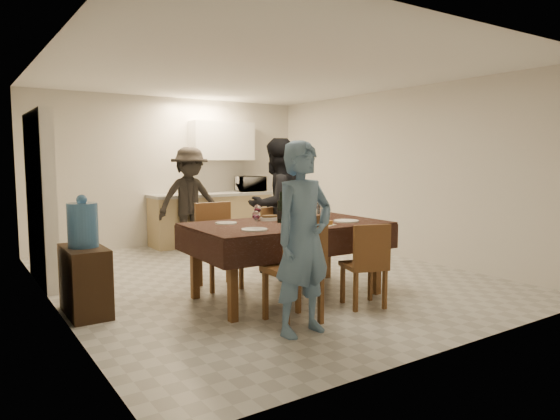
# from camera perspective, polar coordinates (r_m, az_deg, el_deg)

# --- Properties ---
(floor) EXTENTS (5.00, 6.00, 0.02)m
(floor) POSITION_cam_1_polar(r_m,az_deg,el_deg) (6.60, -2.20, -7.54)
(floor) COLOR #BBBBB6
(floor) RESTS_ON ground
(ceiling) EXTENTS (5.00, 6.00, 0.02)m
(ceiling) POSITION_cam_1_polar(r_m,az_deg,el_deg) (6.51, -2.30, 15.32)
(ceiling) COLOR white
(ceiling) RESTS_ON wall_back
(wall_back) EXTENTS (5.00, 0.02, 2.60)m
(wall_back) POSITION_cam_1_polar(r_m,az_deg,el_deg) (9.12, -12.16, 4.33)
(wall_back) COLOR silver
(wall_back) RESTS_ON floor
(wall_front) EXTENTS (5.00, 0.02, 2.60)m
(wall_front) POSITION_cam_1_polar(r_m,az_deg,el_deg) (4.17, 19.80, 2.28)
(wall_front) COLOR silver
(wall_front) RESTS_ON floor
(wall_left) EXTENTS (0.02, 6.00, 2.60)m
(wall_left) POSITION_cam_1_polar(r_m,az_deg,el_deg) (5.55, -24.88, 2.91)
(wall_left) COLOR silver
(wall_left) RESTS_ON floor
(wall_right) EXTENTS (0.02, 6.00, 2.60)m
(wall_right) POSITION_cam_1_polar(r_m,az_deg,el_deg) (8.02, 13.22, 4.09)
(wall_right) COLOR silver
(wall_right) RESTS_ON floor
(stub_partition) EXTENTS (0.15, 1.40, 2.10)m
(stub_partition) POSITION_cam_1_polar(r_m,az_deg,el_deg) (6.76, -25.70, 1.21)
(stub_partition) COLOR silver
(stub_partition) RESTS_ON floor
(kitchen_base_cabinet) EXTENTS (2.20, 0.60, 0.86)m
(kitchen_base_cabinet) POSITION_cam_1_polar(r_m,az_deg,el_deg) (9.13, -7.79, -1.07)
(kitchen_base_cabinet) COLOR tan
(kitchen_base_cabinet) RESTS_ON floor
(kitchen_worktop) EXTENTS (2.24, 0.64, 0.05)m
(kitchen_worktop) POSITION_cam_1_polar(r_m,az_deg,el_deg) (9.09, -7.84, 1.78)
(kitchen_worktop) COLOR #A3A29E
(kitchen_worktop) RESTS_ON kitchen_base_cabinet
(upper_cabinet) EXTENTS (1.20, 0.34, 0.70)m
(upper_cabinet) POSITION_cam_1_polar(r_m,az_deg,el_deg) (9.33, -6.63, 7.83)
(upper_cabinet) COLOR white
(upper_cabinet) RESTS_ON wall_back
(dining_table) EXTENTS (2.16, 1.30, 0.83)m
(dining_table) POSITION_cam_1_polar(r_m,az_deg,el_deg) (5.51, 0.82, -1.85)
(dining_table) COLOR black
(dining_table) RESTS_ON floor
(chair_near_left) EXTENTS (0.48, 0.48, 0.56)m
(chair_near_left) POSITION_cam_1_polar(r_m,az_deg,el_deg) (4.60, 2.18, -5.49)
(chair_near_left) COLOR brown
(chair_near_left) RESTS_ON floor
(chair_near_right) EXTENTS (0.50, 0.51, 0.48)m
(chair_near_right) POSITION_cam_1_polar(r_m,az_deg,el_deg) (5.20, 10.19, -5.26)
(chair_near_right) COLOR brown
(chair_near_right) RESTS_ON floor
(chair_far_left) EXTENTS (0.48, 0.48, 0.54)m
(chair_far_left) POSITION_cam_1_polar(r_m,az_deg,el_deg) (5.87, -6.45, -3.16)
(chair_far_left) COLOR brown
(chair_far_left) RESTS_ON floor
(chair_far_right) EXTENTS (0.47, 0.47, 0.49)m
(chair_far_right) POSITION_cam_1_polar(r_m,az_deg,el_deg) (6.34, 0.77, -3.00)
(chair_far_right) COLOR brown
(chair_far_right) RESTS_ON floor
(console) EXTENTS (0.36, 0.73, 0.67)m
(console) POSITION_cam_1_polar(r_m,az_deg,el_deg) (5.33, -21.39, -7.53)
(console) COLOR black
(console) RESTS_ON floor
(water_jug) EXTENTS (0.29, 0.29, 0.43)m
(water_jug) POSITION_cam_1_polar(r_m,az_deg,el_deg) (5.23, -21.62, -1.62)
(water_jug) COLOR teal
(water_jug) RESTS_ON console
(wine_bottle) EXTENTS (0.08, 0.08, 0.34)m
(wine_bottle) POSITION_cam_1_polar(r_m,az_deg,el_deg) (5.50, 0.10, 0.33)
(wine_bottle) COLOR black
(wine_bottle) RESTS_ON dining_table
(water_pitcher) EXTENTS (0.14, 0.14, 0.21)m
(water_pitcher) POSITION_cam_1_polar(r_m,az_deg,el_deg) (5.66, 4.03, -0.18)
(water_pitcher) COLOR white
(water_pitcher) RESTS_ON dining_table
(savoury_tart) EXTENTS (0.47, 0.41, 0.05)m
(savoury_tart) POSITION_cam_1_polar(r_m,az_deg,el_deg) (5.26, 4.07, -1.56)
(savoury_tart) COLOR #B28434
(savoury_tart) RESTS_ON dining_table
(salad_bowl) EXTENTS (0.19, 0.19, 0.07)m
(salad_bowl) POSITION_cam_1_polar(r_m,az_deg,el_deg) (5.82, 2.25, -0.70)
(salad_bowl) COLOR silver
(salad_bowl) RESTS_ON dining_table
(mushroom_dish) EXTENTS (0.21, 0.21, 0.04)m
(mushroom_dish) POSITION_cam_1_polar(r_m,az_deg,el_deg) (5.71, -1.18, -1.00)
(mushroom_dish) COLOR silver
(mushroom_dish) RESTS_ON dining_table
(wine_glass_a) EXTENTS (0.08, 0.08, 0.19)m
(wine_glass_a) POSITION_cam_1_polar(r_m,az_deg,el_deg) (4.99, -2.75, -1.14)
(wine_glass_a) COLOR white
(wine_glass_a) RESTS_ON dining_table
(wine_glass_b) EXTENTS (0.09, 0.09, 0.20)m
(wine_glass_b) POSITION_cam_1_polar(r_m,az_deg,el_deg) (6.02, 3.79, 0.12)
(wine_glass_b) COLOR white
(wine_glass_b) RESTS_ON dining_table
(wine_glass_c) EXTENTS (0.08, 0.08, 0.19)m
(wine_glass_c) POSITION_cam_1_polar(r_m,az_deg,el_deg) (5.64, -2.58, -0.31)
(wine_glass_c) COLOR white
(wine_glass_c) RESTS_ON dining_table
(plate_near_left) EXTENTS (0.26, 0.26, 0.01)m
(plate_near_left) POSITION_cam_1_polar(r_m,az_deg,el_deg) (4.94, -2.95, -2.24)
(plate_near_left) COLOR silver
(plate_near_left) RESTS_ON dining_table
(plate_near_right) EXTENTS (0.28, 0.28, 0.02)m
(plate_near_right) POSITION_cam_1_polar(r_m,az_deg,el_deg) (5.64, 7.59, -1.25)
(plate_near_right) COLOR silver
(plate_near_right) RESTS_ON dining_table
(plate_far_left) EXTENTS (0.23, 0.23, 0.01)m
(plate_far_left) POSITION_cam_1_polar(r_m,az_deg,el_deg) (5.46, -6.17, -1.49)
(plate_far_left) COLOR silver
(plate_far_left) RESTS_ON dining_table
(plate_far_right) EXTENTS (0.26, 0.26, 0.02)m
(plate_far_right) POSITION_cam_1_polar(r_m,az_deg,el_deg) (6.10, 3.87, -0.67)
(plate_far_right) COLOR silver
(plate_far_right) RESTS_ON dining_table
(microwave) EXTENTS (0.51, 0.35, 0.28)m
(microwave) POSITION_cam_1_polar(r_m,az_deg,el_deg) (9.46, -3.37, 3.00)
(microwave) COLOR white
(microwave) RESTS_ON kitchen_worktop
(person_near) EXTENTS (0.65, 0.46, 1.69)m
(person_near) POSITION_cam_1_polar(r_m,az_deg,el_deg) (4.35, 2.69, -3.27)
(person_near) COLOR slate
(person_near) RESTS_ON floor
(person_far) EXTENTS (0.95, 0.78, 1.80)m
(person_far) POSITION_cam_1_polar(r_m,az_deg,el_deg) (6.67, -0.39, 0.46)
(person_far) COLOR black
(person_far) RESTS_ON floor
(person_kitchen) EXTENTS (1.11, 0.64, 1.72)m
(person_kitchen) POSITION_cam_1_polar(r_m,az_deg,el_deg) (8.43, -10.25, 1.24)
(person_kitchen) COLOR black
(person_kitchen) RESTS_ON floor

